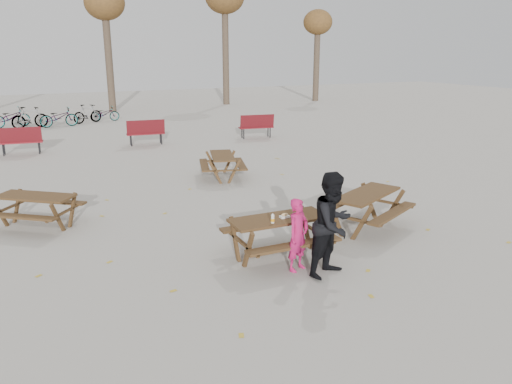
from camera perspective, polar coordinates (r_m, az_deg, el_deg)
name	(u,v)px	position (r m, az deg, el deg)	size (l,w,h in m)	color
ground	(278,257)	(9.40, 2.58, -7.41)	(80.00, 80.00, 0.00)	gray
main_picnic_table	(279,227)	(9.18, 2.62, -4.04)	(1.80, 1.45, 0.78)	#331F12
food_tray	(285,217)	(9.11, 3.29, -2.84)	(0.18, 0.11, 0.04)	white
bread_roll	(285,215)	(9.10, 3.30, -2.58)	(0.14, 0.06, 0.05)	tan
soda_bottle	(273,219)	(8.81, 1.91, -3.12)	(0.07, 0.07, 0.17)	silver
child	(298,235)	(8.66, 4.83, -4.90)	(0.47, 0.31, 1.30)	#B81756
adult	(333,224)	(8.47, 8.79, -3.68)	(0.88, 0.69, 1.81)	black
picnic_table_east	(366,211)	(10.98, 12.43, -2.08)	(1.83, 1.48, 0.79)	#331F12
picnic_table_north	(37,211)	(11.81, -23.78, -2.01)	(1.65, 1.33, 0.71)	#331F12
picnic_table_far	(223,166)	(15.01, -3.84, 2.95)	(1.63, 1.31, 0.70)	#331F12
park_bench_row	(98,136)	(20.15, -17.62, 6.07)	(14.12, 1.45, 1.03)	maroon
bicycle_row	(53,116)	(27.44, -22.22, 8.02)	(6.29, 1.93, 1.06)	black
tree_row	(101,7)	(33.25, -17.27, 19.57)	(32.17, 3.52, 8.26)	#382B21
fallen_leaves	(249,214)	(11.71, -0.85, -2.57)	(11.00, 11.00, 0.01)	gold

